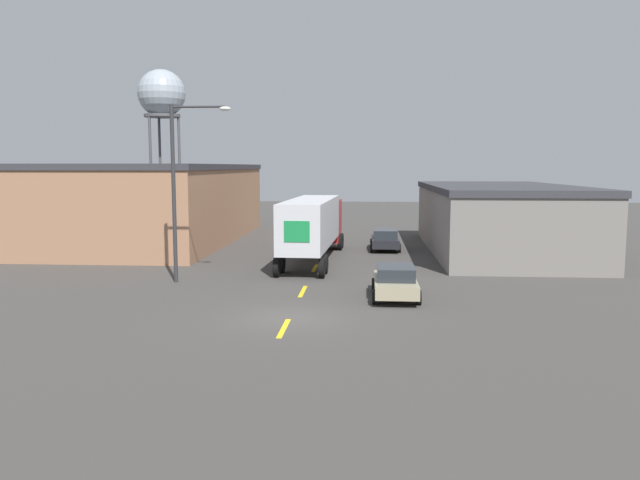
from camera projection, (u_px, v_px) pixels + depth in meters
The scene contains 9 objects.
ground_plane at pixel (289, 318), 24.09m from camera, with size 160.00×160.00×0.00m, color #3D3A38.
road_centerline at pixel (303, 291), 29.16m from camera, with size 0.20×16.10×0.01m.
warehouse_left at pixel (146, 203), 48.69m from camera, with size 14.04×24.47×5.98m.
warehouse_right at pixel (498, 218), 42.58m from camera, with size 9.27×20.22×4.57m.
semi_truck at pixel (314, 223), 38.57m from camera, with size 3.23×14.11×3.88m.
parked_car_right_far at pixel (385, 239), 43.49m from camera, with size 2.06×4.36×1.45m.
parked_car_right_near at pixel (395, 281), 27.62m from camera, with size 2.06×4.36×1.45m.
water_tower at pixel (162, 96), 64.55m from camera, with size 4.90×4.90×15.78m.
street_lamp at pixel (180, 180), 30.89m from camera, with size 3.04×0.32×8.86m.
Camera 1 is at (2.96, -23.41, 5.82)m, focal length 35.00 mm.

